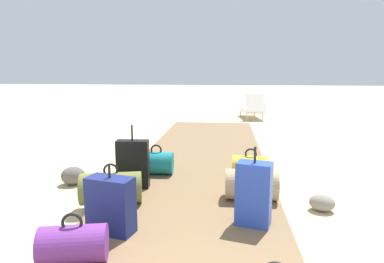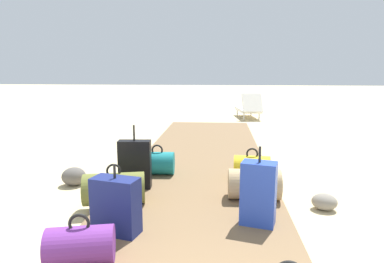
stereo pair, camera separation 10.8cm
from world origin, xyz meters
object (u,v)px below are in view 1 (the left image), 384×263
(suitcase_navy, at_px, (111,205))
(duffel_bag_teal, at_px, (156,163))
(duffel_bag_purple, at_px, (73,244))
(lounge_chair, at_px, (252,108))
(duffel_bag_tan, at_px, (251,184))
(suitcase_blue, at_px, (254,194))
(suitcase_black, at_px, (133,164))
(duffel_bag_yellow, at_px, (250,168))
(duffel_bag_olive, at_px, (111,188))

(suitcase_navy, relative_size, duffel_bag_teal, 1.34)
(duffel_bag_purple, height_order, lounge_chair, lounge_chair)
(suitcase_navy, bearing_deg, duffel_bag_teal, 88.56)
(suitcase_navy, distance_m, lounge_chair, 8.50)
(suitcase_navy, bearing_deg, duffel_bag_tan, 35.86)
(duffel_bag_teal, bearing_deg, suitcase_navy, -91.44)
(suitcase_blue, xyz_separation_m, suitcase_black, (-1.45, 0.94, -0.00))
(duffel_bag_tan, bearing_deg, lounge_chair, 86.02)
(duffel_bag_purple, height_order, duffel_bag_tan, duffel_bag_tan)
(duffel_bag_yellow, xyz_separation_m, duffel_bag_teal, (-1.33, 0.12, -0.00))
(duffel_bag_purple, height_order, suitcase_black, suitcase_black)
(duffel_bag_tan, height_order, duffel_bag_olive, same)
(suitcase_black, relative_size, lounge_chair, 0.51)
(duffel_bag_tan, distance_m, suitcase_black, 1.50)
(suitcase_blue, distance_m, suitcase_navy, 1.35)
(lounge_chair, bearing_deg, suitcase_black, -105.68)
(duffel_bag_yellow, distance_m, suitcase_black, 1.59)
(suitcase_blue, bearing_deg, duffel_bag_purple, -150.51)
(suitcase_black, bearing_deg, duffel_bag_purple, -89.96)
(suitcase_navy, xyz_separation_m, duffel_bag_olive, (-0.23, 0.69, -0.09))
(duffel_bag_purple, distance_m, duffel_bag_olive, 1.21)
(duffel_bag_olive, distance_m, duffel_bag_yellow, 1.91)
(suitcase_blue, xyz_separation_m, duffel_bag_teal, (-1.27, 1.53, -0.15))
(duffel_bag_tan, bearing_deg, duffel_bag_teal, 146.25)
(suitcase_blue, xyz_separation_m, lounge_chair, (0.53, 8.00, -0.06))
(suitcase_navy, relative_size, duffel_bag_tan, 1.10)
(duffel_bag_olive, bearing_deg, suitcase_navy, -71.33)
(duffel_bag_teal, bearing_deg, suitcase_blue, -50.31)
(duffel_bag_olive, bearing_deg, duffel_bag_yellow, 32.59)
(duffel_bag_olive, relative_size, suitcase_black, 0.91)
(suitcase_blue, relative_size, suitcase_black, 0.96)
(duffel_bag_teal, xyz_separation_m, lounge_chair, (1.81, 6.47, 0.08))
(suitcase_blue, height_order, duffel_bag_yellow, suitcase_blue)
(duffel_bag_olive, height_order, duffel_bag_teal, duffel_bag_olive)
(suitcase_blue, relative_size, lounge_chair, 0.49)
(duffel_bag_tan, distance_m, duffel_bag_teal, 1.56)
(duffel_bag_purple, relative_size, duffel_bag_teal, 1.15)
(duffel_bag_yellow, bearing_deg, lounge_chair, 85.90)
(duffel_bag_yellow, bearing_deg, duffel_bag_teal, 175.02)
(duffel_bag_yellow, distance_m, lounge_chair, 6.60)
(duffel_bag_purple, bearing_deg, duffel_bag_tan, 45.28)
(duffel_bag_olive, xyz_separation_m, suitcase_black, (0.10, 0.55, 0.13))
(duffel_bag_teal, relative_size, lounge_chair, 0.31)
(duffel_bag_yellow, bearing_deg, suitcase_black, -162.36)
(suitcase_navy, height_order, duffel_bag_yellow, suitcase_navy)
(duffel_bag_purple, bearing_deg, duffel_bag_teal, 85.72)
(suitcase_navy, bearing_deg, suitcase_black, 96.03)
(duffel_bag_olive, relative_size, duffel_bag_teal, 1.50)
(duffel_bag_yellow, height_order, suitcase_black, suitcase_black)
(duffel_bag_purple, height_order, duffel_bag_yellow, duffel_bag_yellow)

